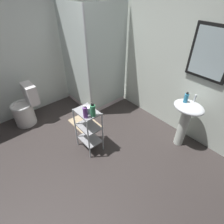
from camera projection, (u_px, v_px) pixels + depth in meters
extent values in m
cube|color=#36302E|center=(79.00, 164.00, 2.79)|extent=(4.20, 4.20, 0.02)
cube|color=silver|center=(166.00, 55.00, 2.99)|extent=(4.20, 0.10, 2.50)
cube|color=black|center=(211.00, 53.00, 2.39)|extent=(0.56, 0.03, 0.72)
cube|color=silver|center=(210.00, 54.00, 2.38)|extent=(0.48, 0.01, 0.64)
cube|color=silver|center=(13.00, 51.00, 3.15)|extent=(0.10, 4.20, 2.50)
cube|color=white|center=(96.00, 96.00, 4.23)|extent=(0.90, 0.90, 0.10)
cube|color=silver|center=(74.00, 59.00, 3.39)|extent=(0.90, 0.02, 1.90)
cube|color=silver|center=(108.00, 60.00, 3.35)|extent=(0.02, 0.90, 1.90)
cylinder|color=silver|center=(88.00, 66.00, 3.12)|extent=(0.04, 0.04, 1.90)
cylinder|color=silver|center=(96.00, 94.00, 4.20)|extent=(0.08, 0.08, 0.00)
cylinder|color=white|center=(182.00, 128.00, 2.92)|extent=(0.15, 0.15, 0.68)
ellipsoid|color=white|center=(189.00, 107.00, 2.68)|extent=(0.46, 0.37, 0.13)
cylinder|color=silver|center=(195.00, 98.00, 2.67)|extent=(0.03, 0.03, 0.10)
cylinder|color=white|center=(24.00, 115.00, 3.42)|extent=(0.37, 0.37, 0.40)
torus|color=white|center=(21.00, 105.00, 3.29)|extent=(0.37, 0.37, 0.04)
cube|color=white|center=(30.00, 93.00, 3.31)|extent=(0.35, 0.17, 0.36)
cylinder|color=silver|center=(76.00, 128.00, 2.87)|extent=(0.02, 0.02, 0.74)
cylinder|color=silver|center=(89.00, 141.00, 2.65)|extent=(0.02, 0.02, 0.74)
cylinder|color=silver|center=(89.00, 121.00, 3.00)|extent=(0.02, 0.02, 0.74)
cylinder|color=silver|center=(103.00, 133.00, 2.79)|extent=(0.02, 0.02, 0.74)
cube|color=#99999E|center=(90.00, 139.00, 2.94)|extent=(0.36, 0.26, 0.02)
cube|color=#99999E|center=(89.00, 127.00, 2.78)|extent=(0.36, 0.26, 0.02)
cube|color=#99999E|center=(87.00, 112.00, 2.61)|extent=(0.36, 0.26, 0.02)
cylinder|color=#389ED1|center=(186.00, 98.00, 2.63)|extent=(0.06, 0.06, 0.13)
cylinder|color=black|center=(187.00, 93.00, 2.59)|extent=(0.03, 0.03, 0.03)
cylinder|color=#3B9A65|center=(93.00, 111.00, 2.47)|extent=(0.07, 0.07, 0.17)
cylinder|color=black|center=(92.00, 104.00, 2.41)|extent=(0.04, 0.04, 0.03)
cylinder|color=purple|center=(85.00, 112.00, 2.45)|extent=(0.06, 0.06, 0.16)
cylinder|color=silver|center=(85.00, 107.00, 2.39)|extent=(0.03, 0.03, 0.03)
cylinder|color=silver|center=(88.00, 110.00, 2.53)|extent=(0.08, 0.08, 0.11)
cube|color=tan|center=(85.00, 124.00, 3.51)|extent=(0.60, 0.40, 0.02)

